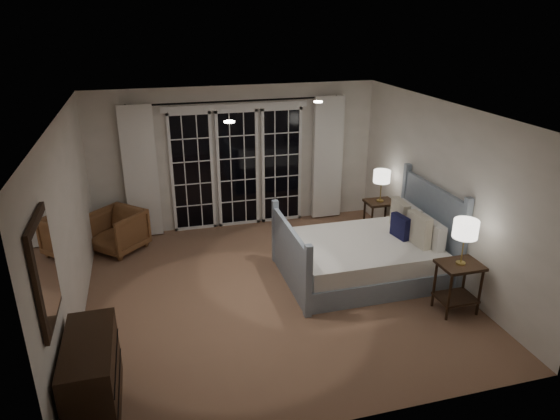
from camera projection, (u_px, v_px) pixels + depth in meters
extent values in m
plane|color=#8E644C|center=(273.00, 291.00, 6.97)|extent=(5.00, 5.00, 0.00)
plane|color=white|center=(272.00, 112.00, 6.05)|extent=(5.00, 5.00, 0.00)
cube|color=white|center=(69.00, 228.00, 5.90)|extent=(0.02, 5.00, 2.50)
cube|color=white|center=(442.00, 191.00, 7.13)|extent=(0.02, 5.00, 2.50)
cube|color=white|center=(237.00, 158.00, 8.75)|extent=(5.00, 0.02, 2.50)
cube|color=white|center=(346.00, 310.00, 4.27)|extent=(5.00, 0.02, 2.50)
cube|color=black|center=(192.00, 173.00, 8.60)|extent=(0.66, 0.02, 2.02)
cube|color=black|center=(238.00, 169.00, 8.80)|extent=(0.66, 0.02, 2.02)
cube|color=black|center=(281.00, 166.00, 9.00)|extent=(0.66, 0.02, 2.02)
cube|color=white|center=(236.00, 107.00, 8.38)|extent=(2.50, 0.04, 0.10)
cylinder|color=black|center=(236.00, 101.00, 8.30)|extent=(3.50, 0.03, 0.03)
cube|color=white|center=(141.00, 172.00, 8.28)|extent=(0.55, 0.10, 2.25)
cube|color=white|center=(328.00, 158.00, 9.09)|extent=(0.55, 0.10, 2.25)
cylinder|color=white|center=(318.00, 102.00, 6.79)|extent=(0.12, 0.12, 0.01)
cylinder|color=white|center=(229.00, 122.00, 5.55)|extent=(0.12, 0.12, 0.01)
cube|color=#83949E|center=(361.00, 266.00, 7.33)|extent=(2.05, 1.60, 0.30)
cube|color=white|center=(362.00, 249.00, 7.23)|extent=(1.99, 1.54, 0.25)
cube|color=#83949E|center=(430.00, 227.00, 7.41)|extent=(0.06, 1.60, 1.30)
cube|color=#83949E|center=(290.00, 257.00, 6.95)|extent=(0.06, 1.60, 0.90)
cube|color=white|center=(430.00, 232.00, 7.05)|extent=(0.14, 0.60, 0.36)
cube|color=white|center=(408.00, 216.00, 7.62)|extent=(0.14, 0.60, 0.36)
cube|color=beige|center=(419.00, 230.00, 7.03)|extent=(0.16, 0.46, 0.45)
cube|color=beige|center=(400.00, 215.00, 7.53)|extent=(0.16, 0.46, 0.45)
cube|color=black|center=(400.00, 227.00, 7.26)|extent=(0.15, 0.35, 0.34)
cube|color=black|center=(460.00, 265.00, 6.28)|extent=(0.53, 0.42, 0.04)
cube|color=black|center=(455.00, 298.00, 6.45)|extent=(0.48, 0.38, 0.03)
cylinder|color=black|center=(449.00, 297.00, 6.20)|extent=(0.04, 0.04, 0.65)
cylinder|color=black|center=(480.00, 293.00, 6.30)|extent=(0.04, 0.04, 0.65)
cylinder|color=black|center=(434.00, 284.00, 6.50)|extent=(0.04, 0.04, 0.65)
cylinder|color=black|center=(464.00, 280.00, 6.61)|extent=(0.04, 0.04, 0.65)
cube|color=black|center=(380.00, 202.00, 8.52)|extent=(0.48, 0.38, 0.04)
cube|color=black|center=(378.00, 225.00, 8.68)|extent=(0.44, 0.35, 0.03)
cylinder|color=black|center=(372.00, 223.00, 8.45)|extent=(0.04, 0.04, 0.60)
cylinder|color=black|center=(393.00, 221.00, 8.55)|extent=(0.04, 0.04, 0.60)
cylinder|color=black|center=(364.00, 217.00, 8.72)|extent=(0.04, 0.04, 0.60)
cylinder|color=black|center=(385.00, 214.00, 8.82)|extent=(0.04, 0.04, 0.60)
cylinder|color=#AE9345|center=(461.00, 263.00, 6.27)|extent=(0.12, 0.12, 0.02)
cylinder|color=#AE9345|center=(463.00, 250.00, 6.20)|extent=(0.02, 0.02, 0.35)
cylinder|color=white|center=(466.00, 229.00, 6.09)|extent=(0.31, 0.31, 0.22)
cylinder|color=#AE9345|center=(380.00, 201.00, 8.51)|extent=(0.12, 0.12, 0.02)
cylinder|color=#AE9345|center=(381.00, 191.00, 8.45)|extent=(0.02, 0.02, 0.32)
cylinder|color=white|center=(382.00, 176.00, 8.35)|extent=(0.28, 0.28, 0.21)
imported|color=brown|center=(118.00, 231.00, 8.05)|extent=(1.05, 1.05, 0.68)
cube|color=black|center=(92.00, 375.00, 4.77)|extent=(0.45, 1.09, 0.77)
cube|color=black|center=(119.00, 382.00, 4.88)|extent=(0.01, 1.07, 0.01)
cube|color=black|center=(116.00, 361.00, 4.79)|extent=(0.01, 1.07, 0.01)
cube|color=black|center=(44.00, 271.00, 4.29)|extent=(0.04, 0.85, 1.00)
cube|color=white|center=(47.00, 271.00, 4.29)|extent=(0.01, 0.73, 0.88)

